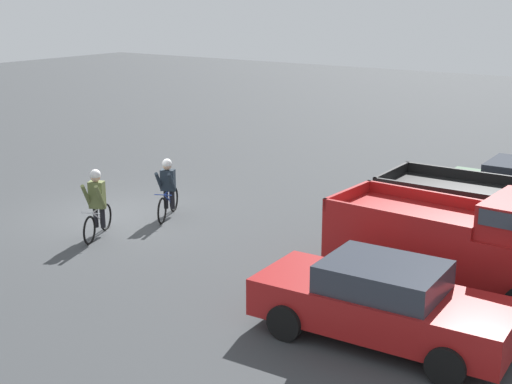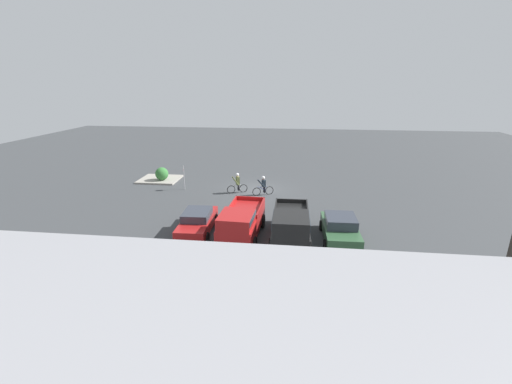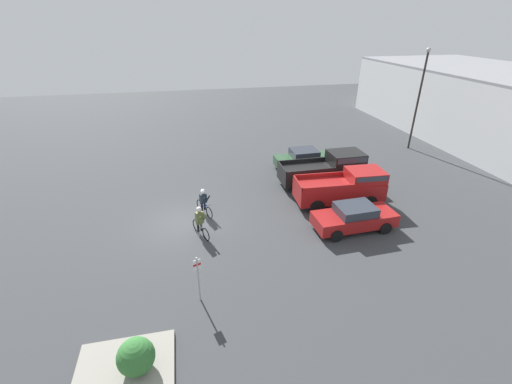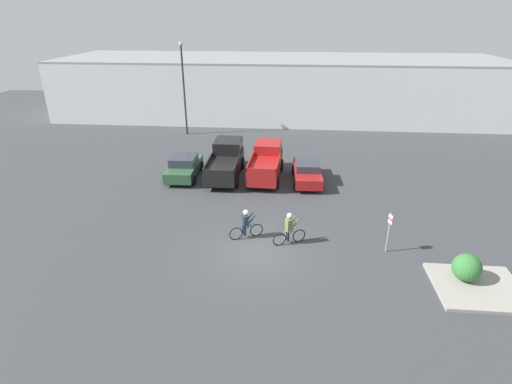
{
  "view_description": "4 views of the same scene",
  "coord_description": "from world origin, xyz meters",
  "px_view_note": "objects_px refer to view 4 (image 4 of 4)",
  "views": [
    {
      "loc": [
        12.77,
        13.38,
        5.69
      ],
      "look_at": [
        -0.51,
        4.2,
        1.2
      ],
      "focal_mm": 50.0,
      "sensor_mm": 36.0,
      "label": 1
    },
    {
      "loc": [
        -3.21,
        27.33,
        8.74
      ],
      "look_at": [
        -0.51,
        4.2,
        1.2
      ],
      "focal_mm": 24.0,
      "sensor_mm": 36.0,
      "label": 2
    },
    {
      "loc": [
        16.55,
        0.52,
        10.04
      ],
      "look_at": [
        -0.51,
        4.2,
        1.2
      ],
      "focal_mm": 24.0,
      "sensor_mm": 36.0,
      "label": 3
    },
    {
      "loc": [
        1.31,
        -16.14,
        10.41
      ],
      "look_at": [
        -0.51,
        4.2,
        1.2
      ],
      "focal_mm": 28.0,
      "sensor_mm": 36.0,
      "label": 4
    }
  ],
  "objects_px": {
    "pickup_truck_0": "(226,159)",
    "pickup_truck_1": "(266,161)",
    "lamppost": "(184,83)",
    "fire_lane_sign": "(389,229)",
    "sedan_0": "(184,167)",
    "cyclist_1": "(246,224)",
    "shrub": "(467,268)",
    "cyclist_0": "(289,228)",
    "sedan_1": "(307,172)"
  },
  "relations": [
    {
      "from": "sedan_1",
      "to": "pickup_truck_1",
      "type": "bearing_deg",
      "value": 165.6
    },
    {
      "from": "pickup_truck_1",
      "to": "lamppost",
      "type": "relative_size",
      "value": 0.65
    },
    {
      "from": "cyclist_1",
      "to": "lamppost",
      "type": "height_order",
      "value": "lamppost"
    },
    {
      "from": "sedan_1",
      "to": "lamppost",
      "type": "height_order",
      "value": "lamppost"
    },
    {
      "from": "cyclist_1",
      "to": "shrub",
      "type": "xyz_separation_m",
      "value": [
        9.57,
        -2.81,
        -0.07
      ]
    },
    {
      "from": "sedan_1",
      "to": "cyclist_1",
      "type": "relative_size",
      "value": 2.68
    },
    {
      "from": "pickup_truck_0",
      "to": "lamppost",
      "type": "xyz_separation_m",
      "value": [
        -5.25,
        9.73,
        3.54
      ]
    },
    {
      "from": "pickup_truck_1",
      "to": "cyclist_0",
      "type": "relative_size",
      "value": 3.13
    },
    {
      "from": "sedan_1",
      "to": "lamppost",
      "type": "xyz_separation_m",
      "value": [
        -10.86,
        10.61,
        3.95
      ]
    },
    {
      "from": "fire_lane_sign",
      "to": "sedan_0",
      "type": "bearing_deg",
      "value": 144.6
    },
    {
      "from": "pickup_truck_0",
      "to": "lamppost",
      "type": "relative_size",
      "value": 0.69
    },
    {
      "from": "cyclist_0",
      "to": "lamppost",
      "type": "distance_m",
      "value": 21.36
    },
    {
      "from": "sedan_1",
      "to": "fire_lane_sign",
      "type": "height_order",
      "value": "fire_lane_sign"
    },
    {
      "from": "cyclist_0",
      "to": "shrub",
      "type": "height_order",
      "value": "cyclist_0"
    },
    {
      "from": "cyclist_0",
      "to": "fire_lane_sign",
      "type": "xyz_separation_m",
      "value": [
        4.61,
        -0.35,
        0.4
      ]
    },
    {
      "from": "pickup_truck_1",
      "to": "cyclist_1",
      "type": "bearing_deg",
      "value": -93.2
    },
    {
      "from": "pickup_truck_0",
      "to": "shrub",
      "type": "xyz_separation_m",
      "value": [
        11.92,
        -11.34,
        -0.39
      ]
    },
    {
      "from": "cyclist_1",
      "to": "pickup_truck_1",
      "type": "bearing_deg",
      "value": 86.8
    },
    {
      "from": "fire_lane_sign",
      "to": "shrub",
      "type": "relative_size",
      "value": 1.77
    },
    {
      "from": "sedan_1",
      "to": "cyclist_0",
      "type": "relative_size",
      "value": 2.61
    },
    {
      "from": "cyclist_1",
      "to": "sedan_0",
      "type": "bearing_deg",
      "value": 123.52
    },
    {
      "from": "pickup_truck_0",
      "to": "fire_lane_sign",
      "type": "relative_size",
      "value": 2.7
    },
    {
      "from": "pickup_truck_0",
      "to": "pickup_truck_1",
      "type": "relative_size",
      "value": 1.06
    },
    {
      "from": "cyclist_1",
      "to": "shrub",
      "type": "height_order",
      "value": "cyclist_1"
    },
    {
      "from": "pickup_truck_0",
      "to": "cyclist_0",
      "type": "relative_size",
      "value": 3.31
    },
    {
      "from": "cyclist_0",
      "to": "lamppost",
      "type": "bearing_deg",
      "value": 117.7
    },
    {
      "from": "sedan_0",
      "to": "pickup_truck_1",
      "type": "distance_m",
      "value": 5.66
    },
    {
      "from": "sedan_0",
      "to": "pickup_truck_0",
      "type": "height_order",
      "value": "pickup_truck_0"
    },
    {
      "from": "pickup_truck_0",
      "to": "cyclist_1",
      "type": "relative_size",
      "value": 3.4
    },
    {
      "from": "pickup_truck_1",
      "to": "shrub",
      "type": "relative_size",
      "value": 4.52
    },
    {
      "from": "cyclist_1",
      "to": "lamppost",
      "type": "xyz_separation_m",
      "value": [
        -7.6,
        18.26,
        3.86
      ]
    },
    {
      "from": "shrub",
      "to": "sedan_0",
      "type": "bearing_deg",
      "value": 144.26
    },
    {
      "from": "sedan_1",
      "to": "cyclist_1",
      "type": "bearing_deg",
      "value": -113.03
    },
    {
      "from": "sedan_1",
      "to": "fire_lane_sign",
      "type": "distance_m",
      "value": 9.08
    },
    {
      "from": "pickup_truck_1",
      "to": "shrub",
      "type": "xyz_separation_m",
      "value": [
        9.1,
        -11.18,
        -0.36
      ]
    },
    {
      "from": "shrub",
      "to": "sedan_1",
      "type": "bearing_deg",
      "value": 121.11
    },
    {
      "from": "cyclist_0",
      "to": "cyclist_1",
      "type": "height_order",
      "value": "cyclist_0"
    },
    {
      "from": "sedan_0",
      "to": "cyclist_0",
      "type": "relative_size",
      "value": 2.51
    },
    {
      "from": "pickup_truck_0",
      "to": "lamppost",
      "type": "bearing_deg",
      "value": 118.35
    },
    {
      "from": "fire_lane_sign",
      "to": "sedan_1",
      "type": "bearing_deg",
      "value": 112.89
    },
    {
      "from": "cyclist_1",
      "to": "lamppost",
      "type": "distance_m",
      "value": 20.15
    },
    {
      "from": "lamppost",
      "to": "sedan_0",
      "type": "bearing_deg",
      "value": -76.81
    },
    {
      "from": "sedan_1",
      "to": "pickup_truck_0",
      "type": "bearing_deg",
      "value": 171.13
    },
    {
      "from": "cyclist_0",
      "to": "fire_lane_sign",
      "type": "bearing_deg",
      "value": -4.33
    },
    {
      "from": "sedan_0",
      "to": "shrub",
      "type": "xyz_separation_m",
      "value": [
        14.71,
        -10.59,
        -0.01
      ]
    },
    {
      "from": "sedan_1",
      "to": "cyclist_0",
      "type": "bearing_deg",
      "value": -97.74
    },
    {
      "from": "pickup_truck_1",
      "to": "sedan_1",
      "type": "height_order",
      "value": "pickup_truck_1"
    },
    {
      "from": "fire_lane_sign",
      "to": "pickup_truck_0",
      "type": "bearing_deg",
      "value": 134.7
    },
    {
      "from": "pickup_truck_0",
      "to": "cyclist_0",
      "type": "distance_m",
      "value": 9.96
    },
    {
      "from": "cyclist_0",
      "to": "shrub",
      "type": "relative_size",
      "value": 1.45
    }
  ]
}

